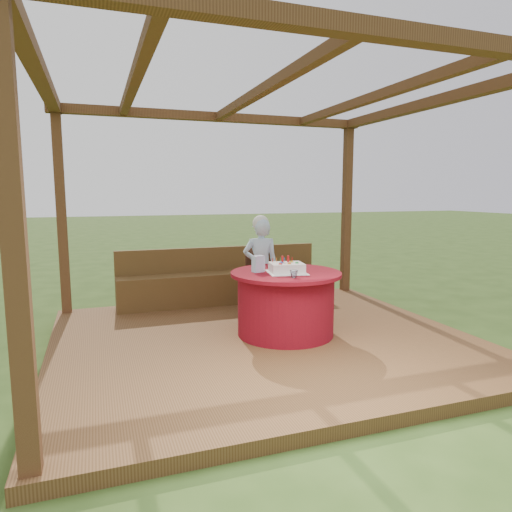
% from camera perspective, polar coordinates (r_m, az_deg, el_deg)
% --- Properties ---
extents(ground, '(60.00, 60.00, 0.00)m').
position_cam_1_polar(ground, '(5.21, 0.93, -11.32)').
color(ground, '#2D4818').
rests_on(ground, ground).
extents(deck, '(4.50, 4.00, 0.12)m').
position_cam_1_polar(deck, '(5.19, 0.93, -10.69)').
color(deck, brown).
rests_on(deck, ground).
extents(pergola, '(4.50, 4.00, 2.72)m').
position_cam_1_polar(pergola, '(4.97, 1.00, 15.90)').
color(pergola, brown).
rests_on(pergola, deck).
extents(bench, '(3.00, 0.42, 0.80)m').
position_cam_1_polar(bench, '(6.69, -4.19, -3.57)').
color(bench, brown).
rests_on(bench, deck).
extents(table, '(1.24, 1.24, 0.72)m').
position_cam_1_polar(table, '(5.18, 3.72, -5.85)').
color(table, maroon).
rests_on(table, deck).
extents(chair, '(0.44, 0.44, 0.86)m').
position_cam_1_polar(chair, '(6.14, 0.89, -2.64)').
color(chair, '#3E2013').
rests_on(chair, deck).
extents(elderly_woman, '(0.52, 0.40, 1.31)m').
position_cam_1_polar(elderly_woman, '(5.98, 0.59, -1.09)').
color(elderly_woman, '#A0D0ED').
rests_on(elderly_woman, deck).
extents(birthday_cake, '(0.47, 0.47, 0.18)m').
position_cam_1_polar(birthday_cake, '(5.04, 3.86, -1.48)').
color(birthday_cake, white).
rests_on(birthday_cake, table).
extents(gift_bag, '(0.15, 0.12, 0.18)m').
position_cam_1_polar(gift_bag, '(5.07, 0.29, -0.99)').
color(gift_bag, '#EF9AD9').
rests_on(gift_bag, table).
extents(drinking_glass, '(0.10, 0.10, 0.08)m').
position_cam_1_polar(drinking_glass, '(4.76, 4.74, -2.25)').
color(drinking_glass, white).
rests_on(drinking_glass, table).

